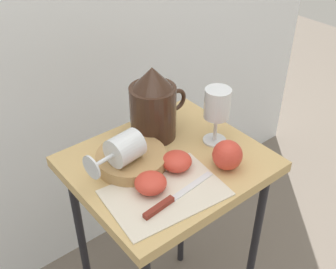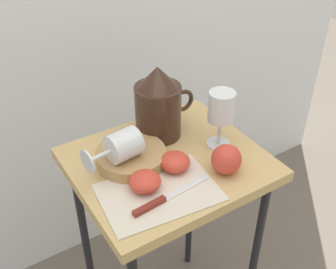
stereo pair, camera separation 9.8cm
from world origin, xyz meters
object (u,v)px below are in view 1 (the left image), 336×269
Objects in this scene: apple_whole at (227,155)px; wine_glass_tipped_near at (123,149)px; basket_tray at (132,159)px; wine_glass_upright at (217,107)px; apple_half_left at (151,183)px; apple_half_right at (177,161)px; pitcher at (153,109)px; table at (168,186)px; knife at (169,200)px.

wine_glass_tipped_near is at bearing 145.59° from apple_whole.
basket_tray is 0.26m from wine_glass_upright.
wine_glass_tipped_near is 0.11m from apple_half_left.
basket_tray is at bearing 132.94° from apple_half_right.
apple_half_right is at bearing 144.74° from apple_whole.
basket_tray is 2.35× the size of apple_half_left.
apple_half_right is 0.13m from apple_whole.
apple_half_right reaches higher than basket_tray.
basket_tray is 0.06m from wine_glass_tipped_near.
apple_half_left is at bearing -129.15° from pitcher.
knife reaches higher than table.
pitcher is 0.17m from apple_half_right.
wine_glass_upright is 2.11× the size of apple_whole.
table is 0.17m from apple_half_left.
pitcher is at bearing 103.89° from apple_whole.
knife is (-0.14, -0.24, -0.08)m from pitcher.
apple_whole is at bearing -118.94° from wine_glass_upright.
apple_whole reaches higher than apple_half_right.
apple_half_left is 0.06m from knife.
apple_half_left is at bearing 166.31° from apple_whole.
knife is at bearing -83.73° from wine_glass_tipped_near.
apple_half_right is (-0.05, -0.15, -0.06)m from pitcher.
table is at bearing 174.03° from wine_glass_upright.
wine_glass_upright is 2.11× the size of apple_half_left.
wine_glass_upright is 0.27m from wine_glass_tipped_near.
knife is (0.01, -0.06, -0.02)m from apple_half_left.
pitcher is 1.30× the size of wine_glass_upright.
pitcher is at bearing 70.36° from table.
apple_half_right is 0.35× the size of knife.
pitcher is 0.24m from apple_half_left.
wine_glass_tipped_near is at bearing 146.43° from apple_half_right.
table is 0.20m from wine_glass_tipped_near.
wine_glass_tipped_near is at bearing -156.65° from basket_tray.
pitcher reaches higher than table.
basket_tray is (-0.08, 0.04, 0.11)m from table.
knife is (0.02, -0.15, -0.06)m from wine_glass_tipped_near.
pitcher is at bearing 29.64° from basket_tray.
basket_tray is 1.11× the size of wine_glass_upright.
apple_whole is (0.10, -0.07, 0.01)m from apple_half_right.
wine_glass_tipped_near is at bearing 170.38° from wine_glass_upright.
wine_glass_tipped_near reaches higher than table.
apple_half_left reaches higher than table.
knife is at bearing -127.76° from table.
table is 4.07× the size of basket_tray.
apple_half_right reaches higher than knife.
knife is at bearing -177.01° from apple_whole.
table is 3.37× the size of knife.
knife is at bearing -156.25° from wine_glass_upright.
pitcher is at bearing 60.04° from knife.
apple_half_right is (0.08, -0.08, 0.01)m from basket_tray.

